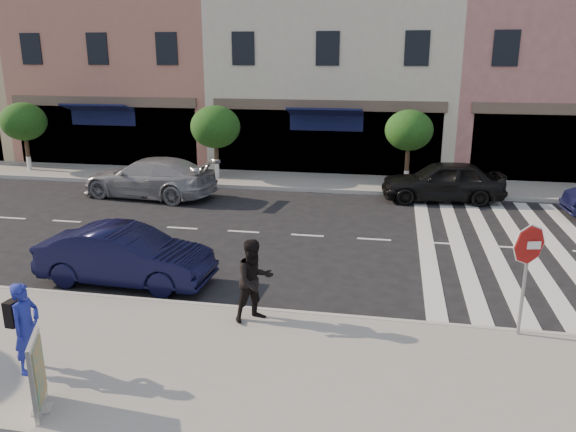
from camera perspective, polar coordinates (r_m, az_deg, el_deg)
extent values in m
plane|color=black|center=(13.31, -0.66, -7.29)|extent=(120.00, 120.00, 0.00)
cube|color=gray|center=(10.04, -5.03, -15.29)|extent=(60.00, 4.50, 0.15)
cube|color=gray|center=(23.68, 4.58, 3.40)|extent=(60.00, 3.00, 0.15)
cube|color=#B87560|center=(31.97, -14.95, 18.74)|extent=(10.00, 9.00, 14.00)
cube|color=beige|center=(29.11, 5.16, 16.53)|extent=(11.00, 9.00, 11.00)
cylinder|color=#473323|center=(28.40, -24.93, 5.94)|extent=(0.18, 0.18, 1.65)
cylinder|color=silver|center=(28.48, -24.81, 4.90)|extent=(0.20, 0.20, 0.60)
ellipsoid|color=#1F4513|center=(28.22, -25.27, 8.68)|extent=(2.00, 2.00, 1.70)
cylinder|color=#473323|center=(24.34, -7.27, 5.76)|extent=(0.18, 0.18, 1.60)
cylinder|color=silver|center=(24.43, -7.23, 4.62)|extent=(0.20, 0.20, 0.60)
ellipsoid|color=#1F4513|center=(24.13, -7.39, 8.98)|extent=(2.10, 2.10, 1.79)
cylinder|color=#473323|center=(23.18, 11.99, 5.16)|extent=(0.18, 0.18, 1.71)
cylinder|color=silver|center=(23.29, 11.92, 3.82)|extent=(0.20, 0.20, 0.60)
ellipsoid|color=#1F4513|center=(22.96, 12.20, 8.52)|extent=(1.90, 1.90, 1.62)
cylinder|color=gray|center=(11.41, 22.83, -6.54)|extent=(0.08, 0.08, 1.99)
cylinder|color=white|center=(11.13, 23.29, -2.68)|extent=(0.76, 0.18, 0.78)
cylinder|color=#9E1411|center=(11.11, 23.31, -2.71)|extent=(0.71, 0.19, 0.72)
cube|color=white|center=(11.08, 23.35, -2.76)|extent=(0.40, 0.11, 0.14)
imported|color=navy|center=(10.42, -25.04, -10.23)|extent=(0.42, 0.61, 1.58)
imported|color=black|center=(11.16, -3.44, -6.56)|extent=(1.04, 1.02, 1.69)
cube|color=beige|center=(9.65, -23.71, -17.52)|extent=(0.37, 0.37, 0.04)
cube|color=beige|center=(9.35, -24.12, -14.54)|extent=(0.38, 0.74, 1.20)
cube|color=#D88C3F|center=(9.32, -23.91, -14.29)|extent=(0.29, 0.59, 0.92)
imported|color=black|center=(13.90, -16.17, -3.90)|extent=(4.20, 1.60, 1.37)
imported|color=gray|center=(22.04, -13.91, 3.81)|extent=(5.42, 2.76, 1.51)
imported|color=black|center=(21.58, 15.41, 3.45)|extent=(4.60, 2.25, 1.51)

